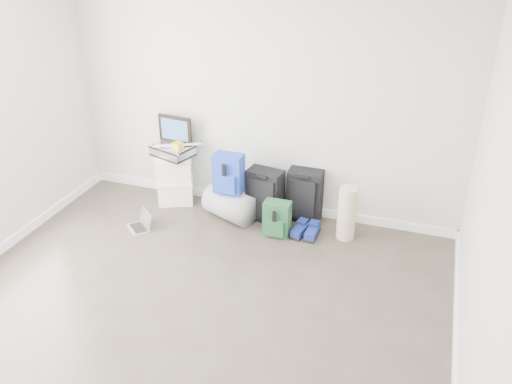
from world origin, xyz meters
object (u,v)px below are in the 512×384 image
at_px(briefcase, 173,151).
at_px(large_suitcase, 265,195).
at_px(duffel_bag, 230,205).
at_px(laptop, 141,224).
at_px(boxes_stack, 175,178).
at_px(carry_on, 305,195).

bearing_deg(briefcase, large_suitcase, 14.47).
height_order(duffel_bag, laptop, duffel_bag).
relative_size(briefcase, duffel_bag, 0.77).
distance_m(boxes_stack, duffel_bag, 0.81).
xyz_separation_m(briefcase, carry_on, (1.58, 0.09, -0.37)).
xyz_separation_m(boxes_stack, laptop, (-0.09, -0.70, -0.26)).
bearing_deg(carry_on, duffel_bag, -161.77).
bearing_deg(boxes_stack, laptop, -120.97).
bearing_deg(large_suitcase, duffel_bag, -154.00).
distance_m(duffel_bag, carry_on, 0.85).
bearing_deg(laptop, briefcase, 122.77).
relative_size(briefcase, laptop, 1.31).
height_order(carry_on, laptop, carry_on).
height_order(boxes_stack, large_suitcase, large_suitcase).
bearing_deg(large_suitcase, carry_on, 27.72).
relative_size(carry_on, laptop, 1.78).
bearing_deg(laptop, boxes_stack, 122.77).
relative_size(briefcase, large_suitcase, 0.73).
xyz_separation_m(large_suitcase, carry_on, (0.42, 0.15, -0.00)).
bearing_deg(briefcase, boxes_stack, -46.22).
distance_m(boxes_stack, laptop, 0.75).
relative_size(duffel_bag, carry_on, 0.95).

